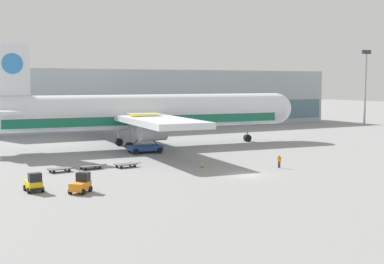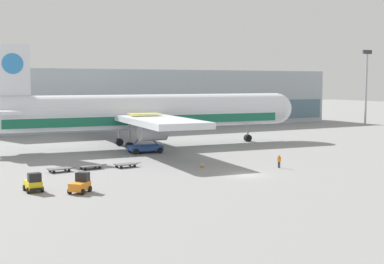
{
  "view_description": "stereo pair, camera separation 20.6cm",
  "coord_description": "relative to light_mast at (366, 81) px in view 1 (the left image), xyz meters",
  "views": [
    {
      "loc": [
        -35.92,
        -52.97,
        11.23
      ],
      "look_at": [
        0.22,
        14.1,
        4.0
      ],
      "focal_mm": 50.0,
      "sensor_mm": 36.0,
      "label": 1
    },
    {
      "loc": [
        -35.74,
        -53.07,
        11.23
      ],
      "look_at": [
        0.22,
        14.1,
        4.0
      ],
      "focal_mm": 50.0,
      "sensor_mm": 36.0,
      "label": 2
    }
  ],
  "objects": [
    {
      "name": "baggage_dolly_third",
      "position": [
        -80.8,
        -36.32,
        -11.04
      ],
      "size": [
        3.77,
        1.83,
        0.48
      ],
      "rotation": [
        0.0,
        0.0,
        0.12
      ],
      "color": "#56565B",
      "rests_on": "ground_plane"
    },
    {
      "name": "baggage_tug_foreground",
      "position": [
        -90.63,
        -49.18,
        -10.55
      ],
      "size": [
        2.72,
        2.75,
        2.0
      ],
      "rotation": [
        0.0,
        0.0,
        0.81
      ],
      "color": "orange",
      "rests_on": "ground_plane"
    },
    {
      "name": "ground_plane",
      "position": [
        -70.09,
        -48.42,
        -11.43
      ],
      "size": [
        400.0,
        400.0,
        0.0
      ],
      "primitive_type": "plane",
      "color": "gray"
    },
    {
      "name": "baggage_tug_mid",
      "position": [
        -94.74,
        -46.48,
        -10.55
      ],
      "size": [
        1.71,
        2.5,
        2.0
      ],
      "rotation": [
        0.0,
        0.0,
        -1.54
      ],
      "color": "yellow",
      "rests_on": "ground_plane"
    },
    {
      "name": "airplane_main",
      "position": [
        -70.14,
        -17.02,
        -5.59
      ],
      "size": [
        58.07,
        48.5,
        17.0
      ],
      "rotation": [
        0.0,
        0.0,
        -0.08
      ],
      "color": "silver",
      "rests_on": "ground_plane"
    },
    {
      "name": "ground_crew_near",
      "position": [
        -63.35,
        -46.18,
        -10.4
      ],
      "size": [
        0.31,
        0.55,
        1.74
      ],
      "rotation": [
        0.0,
        0.0,
        1.86
      ],
      "color": "black",
      "rests_on": "ground_plane"
    },
    {
      "name": "traffic_cone_near",
      "position": [
        -71.88,
        -40.89,
        -11.09
      ],
      "size": [
        0.4,
        0.4,
        0.69
      ],
      "color": "black",
      "rests_on": "ground_plane"
    },
    {
      "name": "baggage_dolly_second",
      "position": [
        -85.3,
        -35.5,
        -11.04
      ],
      "size": [
        3.77,
        1.83,
        0.48
      ],
      "rotation": [
        0.0,
        0.0,
        0.12
      ],
      "color": "#56565B",
      "rests_on": "ground_plane"
    },
    {
      "name": "terminal_building",
      "position": [
        -48.17,
        22.02,
        -4.44
      ],
      "size": [
        90.0,
        18.2,
        14.0
      ],
      "color": "#9EA8B2",
      "rests_on": "ground_plane"
    },
    {
      "name": "baggage_dolly_lead",
      "position": [
        -89.37,
        -35.84,
        -11.04
      ],
      "size": [
        3.77,
        1.83,
        0.48
      ],
      "rotation": [
        0.0,
        0.0,
        0.12
      ],
      "color": "#56565B",
      "rests_on": "ground_plane"
    },
    {
      "name": "light_mast",
      "position": [
        0.0,
        0.0,
        0.0
      ],
      "size": [
        2.8,
        0.5,
        19.33
      ],
      "color": "#9EA0A5",
      "rests_on": "ground_plane"
    },
    {
      "name": "scissor_lift_loader",
      "position": [
        -72.86,
        -24.18,
        -9.11
      ],
      "size": [
        5.43,
        3.74,
        6.22
      ],
      "rotation": [
        0.0,
        0.0,
        -0.08
      ],
      "color": "#284C99",
      "rests_on": "ground_plane"
    }
  ]
}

